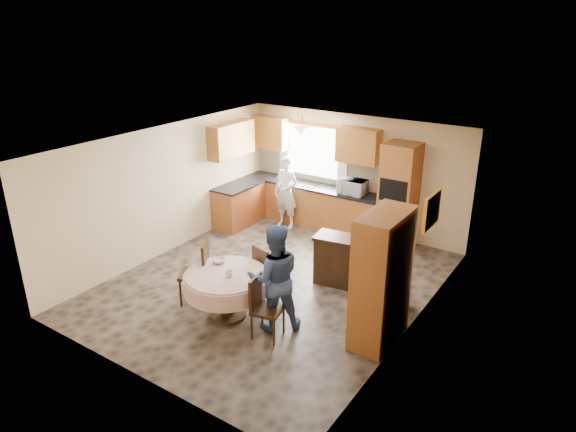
% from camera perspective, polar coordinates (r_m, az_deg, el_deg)
% --- Properties ---
extents(floor, '(5.00, 6.00, 0.01)m').
position_cam_1_polar(floor, '(9.10, -1.68, -7.43)').
color(floor, brown).
rests_on(floor, ground).
extents(ceiling, '(5.00, 6.00, 0.01)m').
position_cam_1_polar(ceiling, '(8.18, -1.87, 8.05)').
color(ceiling, white).
rests_on(ceiling, wall_back).
extents(wall_back, '(5.00, 0.02, 2.50)m').
position_cam_1_polar(wall_back, '(11.01, 7.34, 4.71)').
color(wall_back, '#CEB284').
rests_on(wall_back, floor).
extents(wall_front, '(5.00, 0.02, 2.50)m').
position_cam_1_polar(wall_front, '(6.60, -17.18, -8.15)').
color(wall_front, '#CEB284').
rests_on(wall_front, floor).
extents(wall_left, '(0.02, 6.00, 2.50)m').
position_cam_1_polar(wall_left, '(10.14, -13.38, 2.81)').
color(wall_left, '#CEB284').
rests_on(wall_left, floor).
extents(wall_right, '(0.02, 6.00, 2.50)m').
position_cam_1_polar(wall_right, '(7.51, 14.02, -4.03)').
color(wall_right, '#CEB284').
rests_on(wall_right, floor).
extents(window, '(1.40, 0.03, 1.10)m').
position_cam_1_polar(window, '(11.35, 2.84, 7.23)').
color(window, white).
rests_on(window, wall_back).
extents(curtain_left, '(0.22, 0.02, 1.15)m').
position_cam_1_polar(curtain_left, '(11.69, -0.46, 7.93)').
color(curtain_left, white).
rests_on(curtain_left, wall_back).
extents(curtain_right, '(0.22, 0.02, 1.15)m').
position_cam_1_polar(curtain_right, '(10.95, 6.10, 6.85)').
color(curtain_right, white).
rests_on(curtain_right, wall_back).
extents(base_cab_back, '(3.30, 0.60, 0.88)m').
position_cam_1_polar(base_cab_back, '(11.40, 2.65, 1.17)').
color(base_cab_back, '#A8652C').
rests_on(base_cab_back, floor).
extents(counter_back, '(3.30, 0.64, 0.04)m').
position_cam_1_polar(counter_back, '(11.25, 2.69, 3.37)').
color(counter_back, black).
rests_on(counter_back, base_cab_back).
extents(base_cab_left, '(0.60, 1.20, 0.88)m').
position_cam_1_polar(base_cab_left, '(11.44, -5.49, 1.17)').
color(base_cab_left, '#A8652C').
rests_on(base_cab_left, floor).
extents(counter_left, '(0.64, 1.20, 0.04)m').
position_cam_1_polar(counter_left, '(11.29, -5.57, 3.36)').
color(counter_left, black).
rests_on(counter_left, base_cab_left).
extents(backsplash, '(3.30, 0.02, 0.55)m').
position_cam_1_polar(backsplash, '(11.40, 3.48, 5.08)').
color(backsplash, beige).
rests_on(backsplash, wall_back).
extents(wall_cab_left, '(0.85, 0.33, 0.72)m').
position_cam_1_polar(wall_cab_left, '(11.73, -1.96, 9.26)').
color(wall_cab_left, '#C18330').
rests_on(wall_cab_left, wall_back).
extents(wall_cab_right, '(0.90, 0.33, 0.72)m').
position_cam_1_polar(wall_cab_right, '(10.63, 7.83, 7.77)').
color(wall_cab_right, '#C18330').
rests_on(wall_cab_right, wall_back).
extents(wall_cab_side, '(0.33, 1.20, 0.72)m').
position_cam_1_polar(wall_cab_side, '(11.10, -6.31, 8.43)').
color(wall_cab_side, '#C18330').
rests_on(wall_cab_side, wall_left).
extents(oven_tower, '(0.66, 0.62, 2.12)m').
position_cam_1_polar(oven_tower, '(10.36, 12.19, 2.20)').
color(oven_tower, '#A8652C').
rests_on(oven_tower, floor).
extents(oven_upper, '(0.56, 0.01, 0.45)m').
position_cam_1_polar(oven_upper, '(10.02, 11.59, 2.73)').
color(oven_upper, black).
rests_on(oven_upper, oven_tower).
extents(oven_lower, '(0.56, 0.01, 0.45)m').
position_cam_1_polar(oven_lower, '(10.19, 11.38, 0.07)').
color(oven_lower, black).
rests_on(oven_lower, oven_tower).
extents(pendant, '(0.36, 0.36, 0.18)m').
position_cam_1_polar(pendant, '(10.84, 1.57, 9.37)').
color(pendant, beige).
rests_on(pendant, ceiling).
extents(sideboard, '(1.21, 0.64, 0.83)m').
position_cam_1_polar(sideboard, '(8.91, 6.64, -5.25)').
color(sideboard, '#3A2310').
rests_on(sideboard, floor).
extents(space_heater, '(0.53, 0.46, 0.61)m').
position_cam_1_polar(space_heater, '(8.41, 11.72, -8.14)').
color(space_heater, black).
rests_on(space_heater, floor).
extents(cupboard, '(0.51, 1.03, 1.96)m').
position_cam_1_polar(cupboard, '(7.30, 10.38, -6.87)').
color(cupboard, '#A8652C').
rests_on(cupboard, floor).
extents(dining_table, '(1.30, 1.30, 0.74)m').
position_cam_1_polar(dining_table, '(7.96, -6.85, -7.40)').
color(dining_table, '#3A2310').
rests_on(dining_table, floor).
extents(chair_left, '(0.62, 0.62, 1.05)m').
position_cam_1_polar(chair_left, '(8.43, -9.86, -5.81)').
color(chair_left, '#3A2310').
rests_on(chair_left, floor).
extents(chair_back, '(0.50, 0.50, 0.95)m').
position_cam_1_polar(chair_back, '(8.41, -2.49, -6.00)').
color(chair_back, '#3A2310').
rests_on(chair_back, floor).
extents(chair_right, '(0.48, 0.48, 0.94)m').
position_cam_1_polar(chair_right, '(7.50, -2.83, -9.74)').
color(chair_right, '#3A2310').
rests_on(chair_right, floor).
extents(framed_picture, '(0.06, 0.64, 0.53)m').
position_cam_1_polar(framed_picture, '(7.90, 15.67, 0.61)').
color(framed_picture, gold).
rests_on(framed_picture, wall_right).
extents(microwave, '(0.58, 0.40, 0.31)m').
position_cam_1_polar(microwave, '(10.70, 7.16, 3.24)').
color(microwave, silver).
rests_on(microwave, counter_back).
extents(person_sink, '(0.59, 0.39, 1.60)m').
position_cam_1_polar(person_sink, '(11.14, -0.21, 2.66)').
color(person_sink, silver).
rests_on(person_sink, floor).
extents(person_dining, '(1.02, 1.01, 1.66)m').
position_cam_1_polar(person_dining, '(7.52, -1.52, -6.88)').
color(person_dining, '#334671').
rests_on(person_dining, floor).
extents(bowl_sideboard, '(0.25, 0.25, 0.05)m').
position_cam_1_polar(bowl_sideboard, '(8.84, 5.18, -2.28)').
color(bowl_sideboard, '#B2B2B2').
rests_on(bowl_sideboard, sideboard).
extents(bottle_sideboard, '(0.14, 0.14, 0.30)m').
position_cam_1_polar(bottle_sideboard, '(8.51, 9.18, -2.50)').
color(bottle_sideboard, silver).
rests_on(bottle_sideboard, sideboard).
extents(cup_table, '(0.14, 0.14, 0.09)m').
position_cam_1_polar(cup_table, '(7.77, -6.57, -6.41)').
color(cup_table, '#B2B2B2').
rests_on(cup_table, dining_table).
extents(bowl_table, '(0.26, 0.26, 0.06)m').
position_cam_1_polar(bowl_table, '(8.21, -7.66, -4.95)').
color(bowl_table, '#B2B2B2').
rests_on(bowl_table, dining_table).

